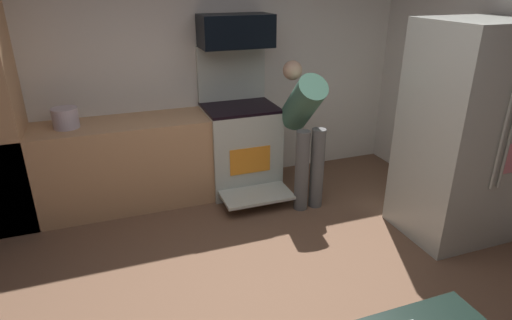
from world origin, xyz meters
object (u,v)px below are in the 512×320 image
oven_range (240,144)px  microwave (236,31)px  person_cook (304,123)px  stock_pot (65,118)px  refrigerator (464,134)px

oven_range → microwave: (0.00, 0.09, 1.20)m
oven_range → person_cook: 0.82m
stock_pot → person_cook: bearing=-13.9°
refrigerator → person_cook: refrigerator is taller
oven_range → microwave: size_ratio=2.09×
oven_range → refrigerator: size_ratio=0.81×
microwave → person_cook: bearing=-51.3°
person_cook → oven_range: bearing=133.3°
oven_range → stock_pot: (-1.71, 0.01, 0.48)m
microwave → stock_pot: microwave is taller
microwave → person_cook: 1.17m
microwave → oven_range: bearing=-90.0°
microwave → refrigerator: size_ratio=0.39×
microwave → stock_pot: 1.86m
refrigerator → stock_pot: size_ratio=8.06×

